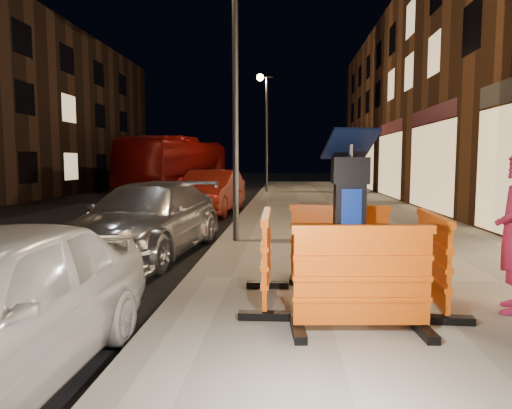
# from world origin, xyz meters

# --- Properties ---
(ground_plane) EXTENTS (120.00, 120.00, 0.00)m
(ground_plane) POSITION_xyz_m (0.00, 0.00, 0.00)
(ground_plane) COLOR black
(ground_plane) RESTS_ON ground
(sidewalk) EXTENTS (6.00, 60.00, 0.15)m
(sidewalk) POSITION_xyz_m (3.00, 0.00, 0.07)
(sidewalk) COLOR gray
(sidewalk) RESTS_ON ground
(kerb) EXTENTS (0.30, 60.00, 0.15)m
(kerb) POSITION_xyz_m (0.00, 0.00, 0.07)
(kerb) COLOR slate
(kerb) RESTS_ON ground
(parking_kiosk) EXTENTS (0.61, 0.61, 1.90)m
(parking_kiosk) POSITION_xyz_m (2.01, -1.11, 1.10)
(parking_kiosk) COLOR black
(parking_kiosk) RESTS_ON sidewalk
(barrier_front) EXTENTS (1.39, 0.65, 1.06)m
(barrier_front) POSITION_xyz_m (2.01, -2.06, 0.68)
(barrier_front) COLOR #F25E0D
(barrier_front) RESTS_ON sidewalk
(barrier_back) EXTENTS (1.40, 0.66, 1.06)m
(barrier_back) POSITION_xyz_m (2.01, -0.16, 0.68)
(barrier_back) COLOR #F25E0D
(barrier_back) RESTS_ON sidewalk
(barrier_kerbside) EXTENTS (0.58, 1.37, 1.06)m
(barrier_kerbside) POSITION_xyz_m (1.06, -1.11, 0.68)
(barrier_kerbside) COLOR #F25E0D
(barrier_kerbside) RESTS_ON sidewalk
(barrier_bldgside) EXTENTS (0.63, 1.39, 1.06)m
(barrier_bldgside) POSITION_xyz_m (2.96, -1.11, 0.68)
(barrier_bldgside) COLOR #F25E0D
(barrier_bldgside) RESTS_ON sidewalk
(car_silver) EXTENTS (2.42, 4.91, 1.37)m
(car_silver) POSITION_xyz_m (-1.39, 2.22, 0.00)
(car_silver) COLOR silver
(car_silver) RESTS_ON ground
(car_red) EXTENTS (1.93, 4.62, 1.49)m
(car_red) POSITION_xyz_m (-1.27, 9.05, 0.00)
(car_red) COLOR maroon
(car_red) RESTS_ON ground
(bus_doubledecker) EXTENTS (4.11, 11.44, 3.12)m
(bus_doubledecker) POSITION_xyz_m (-4.98, 19.98, 0.00)
(bus_doubledecker) COLOR maroon
(bus_doubledecker) RESTS_ON ground
(street_lamp_mid) EXTENTS (0.12, 0.12, 6.00)m
(street_lamp_mid) POSITION_xyz_m (0.25, 3.00, 3.15)
(street_lamp_mid) COLOR #3F3F44
(street_lamp_mid) RESTS_ON sidewalk
(street_lamp_far) EXTENTS (0.12, 0.12, 6.00)m
(street_lamp_far) POSITION_xyz_m (0.25, 18.00, 3.15)
(street_lamp_far) COLOR #3F3F44
(street_lamp_far) RESTS_ON sidewalk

